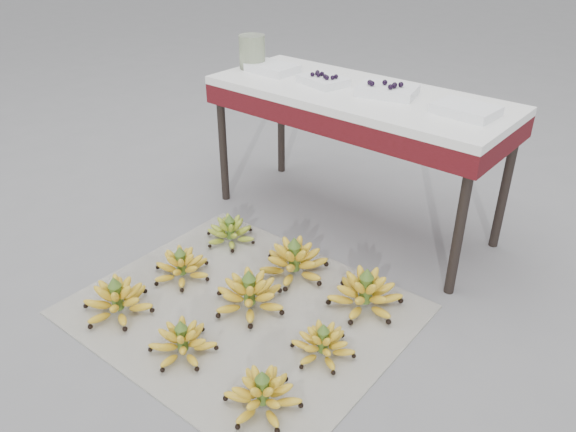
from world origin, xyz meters
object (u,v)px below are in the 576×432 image
Objects in this scene: bunch_front_right at (263,394)px; tray_left at (323,80)px; bunch_front_center at (183,342)px; bunch_mid_right at (323,344)px; bunch_mid_left at (181,266)px; glass_jar at (252,52)px; newspaper_mat at (243,310)px; vendor_table at (357,107)px; bunch_back_left at (230,232)px; bunch_mid_center at (250,295)px; bunch_front_left at (117,300)px; tray_far_left at (273,68)px; bunch_back_right at (365,293)px; tray_far_right at (466,110)px; bunch_back_center at (294,261)px; tray_right at (387,90)px.

tray_left is at bearing 100.56° from bunch_front_right.
bunch_front_center is 1.22× the size of bunch_mid_right.
bunch_mid_left is 1.18m from glass_jar.
bunch_mid_left reaches higher than bunch_mid_right.
newspaper_mat is 4.24× the size of bunch_front_center.
bunch_back_left is at bearing -120.65° from vendor_table.
bunch_front_center is at bearing -37.08° from bunch_mid_left.
bunch_mid_center is 1.09m from tray_left.
tray_left is (0.10, 1.20, 0.64)m from bunch_front_left.
bunch_front_center is 1.76× the size of glass_jar.
tray_far_left is (-0.22, 1.21, 0.64)m from bunch_front_left.
bunch_mid_center is at bearing -48.75° from glass_jar.
bunch_mid_left is at bearing 84.34° from bunch_front_left.
bunch_front_right and bunch_mid_left have the same top height.
tray_far_right is (0.07, 0.56, 0.64)m from bunch_back_right.
tray_far_left is 1.47× the size of glass_jar.
tray_far_left is at bearing 96.31° from bunch_front_left.
bunch_front_center is at bearing -77.11° from tray_left.
bunch_mid_center is (0.38, 0.36, 0.00)m from bunch_front_left.
bunch_front_left is 0.84m from bunch_mid_right.
bunch_back_center is at bearing 101.38° from bunch_mid_center.
tray_right is at bearing 68.93° from bunch_mid_left.
bunch_back_center is at bearing -95.33° from tray_right.
glass_jar reaches higher than bunch_front_left.
tray_left is 0.86× the size of tray_right.
bunch_back_right is at bearing -97.33° from tray_far_right.
tray_right reaches higher than bunch_mid_left.
vendor_table is at bearing 72.60° from bunch_front_left.
bunch_mid_left is 1.09m from tray_left.
tray_far_right is (0.04, 0.89, 0.65)m from bunch_mid_right.
tray_far_right is at bearing 28.47° from bunch_back_left.
bunch_mid_center is at bearing -92.86° from tray_right.
bunch_back_left is 0.77m from bunch_back_right.
newspaper_mat is 3.89× the size of bunch_front_right.
bunch_back_right is at bearing 47.69° from bunch_front_center.
bunch_front_center is at bearing -88.72° from newspaper_mat.
glass_jar reaches higher than bunch_mid_center.
bunch_front_left is 1.02× the size of bunch_front_center.
vendor_table is at bearing 120.97° from bunch_mid_right.
bunch_back_left is (-0.04, 0.67, -0.01)m from bunch_front_left.
tray_far_left is 0.33m from tray_left.
bunch_back_right is (-0.04, 0.33, 0.01)m from bunch_mid_right.
glass_jar is at bearing 108.11° from bunch_front_center.
glass_jar is (-0.73, 1.18, 0.72)m from bunch_front_center.
bunch_mid_right is 1.48m from tray_far_left.
bunch_front_right is 1.68m from tray_far_left.
tray_far_right reaches higher than bunch_back_left.
bunch_mid_right is (0.39, -0.03, -0.01)m from bunch_mid_center.
vendor_table reaches higher than bunch_back_center.
tray_far_left is (-0.59, 0.55, 0.64)m from bunch_back_center.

